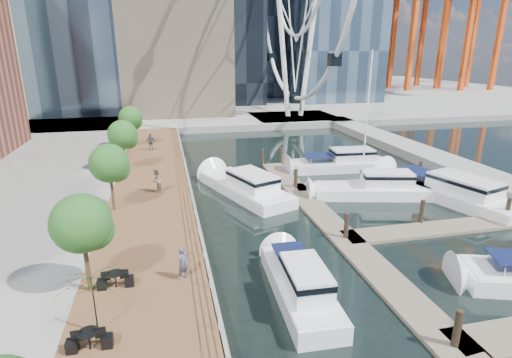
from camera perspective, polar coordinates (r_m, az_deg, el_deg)
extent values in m
plane|color=black|center=(18.81, 14.77, -19.91)|extent=(520.00, 520.00, 0.00)
cube|color=brown|center=(30.03, -14.73, -4.05)|extent=(6.00, 60.00, 1.00)
cube|color=#595954|center=(30.04, -9.00, -3.66)|extent=(0.25, 60.00, 1.00)
cube|color=gray|center=(115.75, -9.29, 12.01)|extent=(200.00, 114.00, 1.00)
cube|color=gray|center=(44.35, 26.15, 1.69)|extent=(4.00, 60.00, 1.00)
cube|color=gray|center=(69.33, 5.47, 8.56)|extent=(14.00, 12.00, 1.00)
cube|color=#6D6051|center=(27.68, 10.90, -6.57)|extent=(2.00, 32.00, 0.20)
cube|color=#6D6051|center=(29.00, 23.51, -6.63)|extent=(12.00, 2.00, 0.20)
cube|color=#6D6051|center=(36.89, 14.54, -0.63)|extent=(12.00, 2.00, 0.20)
cylinder|color=white|center=(67.80, 3.69, 19.85)|extent=(0.80, 0.80, 26.00)
cylinder|color=white|center=(69.37, 7.90, 19.67)|extent=(0.80, 0.80, 26.00)
cylinder|color=#3F2B1C|center=(19.63, -22.93, -11.46)|extent=(0.20, 0.20, 2.40)
sphere|color=#265B1E|center=(18.76, -23.69, -5.81)|extent=(2.60, 2.60, 2.60)
cylinder|color=#3F2B1C|center=(28.73, -19.81, -1.91)|extent=(0.20, 0.20, 2.40)
sphere|color=#265B1E|center=(28.14, -20.25, 2.13)|extent=(2.60, 2.60, 2.60)
cylinder|color=#3F2B1C|center=(38.28, -18.24, 2.97)|extent=(0.20, 0.20, 2.40)
sphere|color=#265B1E|center=(37.84, -18.54, 6.05)|extent=(2.60, 2.60, 2.60)
cylinder|color=#3F2B1C|center=(48.01, -17.29, 5.89)|extent=(0.20, 0.20, 2.40)
sphere|color=#265B1E|center=(47.66, -17.52, 8.36)|extent=(2.60, 2.60, 2.60)
imported|color=#44485A|center=(19.49, -10.38, -11.75)|extent=(0.71, 0.67, 1.64)
imported|color=#836C5A|center=(31.46, -14.06, -0.21)|extent=(0.95, 1.09, 1.90)
imported|color=#333840|center=(45.50, -14.79, 5.13)|extent=(1.16, 0.70, 1.84)
imported|color=#0E330F|center=(16.79, -22.07, -16.26)|extent=(3.48, 3.52, 2.55)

